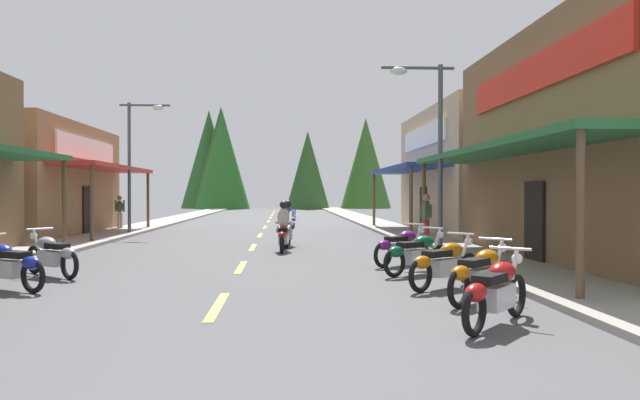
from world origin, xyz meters
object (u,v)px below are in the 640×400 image
(streetlamp_left, at_px, (137,148))
(rider_cruising_lead, at_px, (284,230))
(motorcycle_parked_right_3, at_px, (417,253))
(motorcycle_parked_left_4, at_px, (52,254))
(pedestrian_browsing, at_px, (427,216))
(motorcycle_parked_right_4, at_px, (402,246))
(pedestrian_by_shop, at_px, (426,216))
(motorcycle_parked_left_3, at_px, (8,264))
(pedestrian_waiting, at_px, (120,210))
(motorcycle_parked_right_1, at_px, (481,273))
(streetlamp_right, at_px, (429,129))
(rider_cruising_trailing, at_px, (288,227))
(motorcycle_parked_right_0, at_px, (496,291))
(motorcycle_parked_right_2, at_px, (444,263))

(streetlamp_left, xyz_separation_m, rider_cruising_lead, (6.33, -7.62, -3.12))
(motorcycle_parked_right_3, relative_size, motorcycle_parked_left_4, 1.07)
(motorcycle_parked_right_3, xyz_separation_m, pedestrian_browsing, (1.76, 6.40, 0.55))
(motorcycle_parked_right_4, distance_m, pedestrian_by_shop, 9.50)
(motorcycle_parked_left_3, height_order, pedestrian_waiting, pedestrian_waiting)
(motorcycle_parked_right_1, bearing_deg, motorcycle_parked_left_3, 124.28)
(streetlamp_right, distance_m, pedestrian_waiting, 17.63)
(streetlamp_right, relative_size, pedestrian_browsing, 3.14)
(motorcycle_parked_right_4, xyz_separation_m, rider_cruising_trailing, (-2.82, 5.56, 0.17))
(motorcycle_parked_right_0, xyz_separation_m, pedestrian_waiting, (-10.95, 21.71, 0.50))
(motorcycle_parked_right_0, distance_m, motorcycle_parked_left_4, 9.47)
(rider_cruising_trailing, relative_size, pedestrian_browsing, 1.20)
(motorcycle_parked_right_0, height_order, motorcycle_parked_right_4, same)
(streetlamp_left, distance_m, motorcycle_parked_right_3, 16.37)
(motorcycle_parked_left_4, distance_m, pedestrian_waiting, 16.75)
(streetlamp_left, bearing_deg, motorcycle_parked_right_2, -57.93)
(motorcycle_parked_right_3, bearing_deg, streetlamp_right, 37.17)
(motorcycle_parked_right_2, bearing_deg, motorcycle_parked_right_0, -131.82)
(rider_cruising_lead, height_order, rider_cruising_trailing, same)
(motorcycle_parked_right_0, relative_size, motorcycle_parked_right_4, 0.99)
(motorcycle_parked_right_0, relative_size, pedestrian_by_shop, 1.07)
(motorcycle_parked_right_3, xyz_separation_m, pedestrian_by_shop, (2.78, 10.76, 0.41))
(pedestrian_browsing, relative_size, pedestrian_waiting, 1.05)
(motorcycle_parked_right_1, distance_m, pedestrian_by_shop, 14.32)
(motorcycle_parked_right_3, xyz_separation_m, motorcycle_parked_right_4, (-0.01, 1.69, 0.00))
(motorcycle_parked_right_3, bearing_deg, rider_cruising_lead, 82.67)
(streetlamp_right, xyz_separation_m, rider_cruising_lead, (-4.27, 1.17, -3.05))
(motorcycle_parked_left_4, relative_size, rider_cruising_trailing, 0.78)
(motorcycle_parked_right_4, bearing_deg, motorcycle_parked_right_0, -130.75)
(rider_cruising_trailing, distance_m, pedestrian_by_shop, 6.62)
(motorcycle_parked_right_0, height_order, motorcycle_parked_left_3, same)
(motorcycle_parked_left_4, bearing_deg, rider_cruising_trailing, -84.40)
(motorcycle_parked_right_4, distance_m, motorcycle_parked_left_3, 8.72)
(motorcycle_parked_right_0, bearing_deg, rider_cruising_trailing, 53.74)
(streetlamp_left, distance_m, motorcycle_parked_right_2, 17.99)
(streetlamp_left, xyz_separation_m, motorcycle_parked_right_3, (9.30, -13.07, -3.29))
(streetlamp_left, relative_size, motorcycle_parked_right_3, 3.19)
(pedestrian_browsing, bearing_deg, rider_cruising_lead, 37.32)
(streetlamp_left, relative_size, pedestrian_browsing, 3.21)
(rider_cruising_trailing, bearing_deg, motorcycle_parked_left_4, 147.13)
(motorcycle_parked_right_3, distance_m, pedestrian_waiting, 19.92)
(motorcycle_parked_right_3, relative_size, motorcycle_parked_left_3, 0.96)
(streetlamp_right, relative_size, rider_cruising_trailing, 2.61)
(motorcycle_parked_right_1, height_order, motorcycle_parked_left_4, same)
(pedestrian_by_shop, height_order, pedestrian_browsing, pedestrian_browsing)
(motorcycle_parked_right_2, height_order, motorcycle_parked_left_3, same)
(streetlamp_right, relative_size, motorcycle_parked_right_3, 3.13)
(pedestrian_waiting, bearing_deg, motorcycle_parked_right_2, -125.77)
(motorcycle_parked_right_0, distance_m, pedestrian_browsing, 11.68)
(pedestrian_browsing, bearing_deg, streetlamp_left, -5.07)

